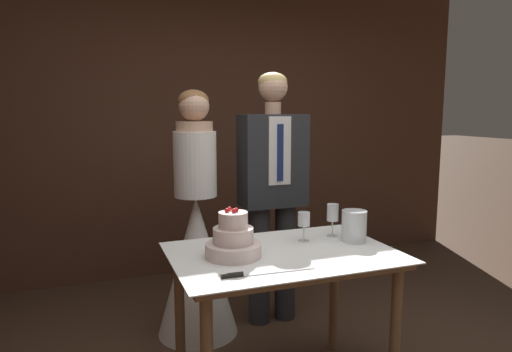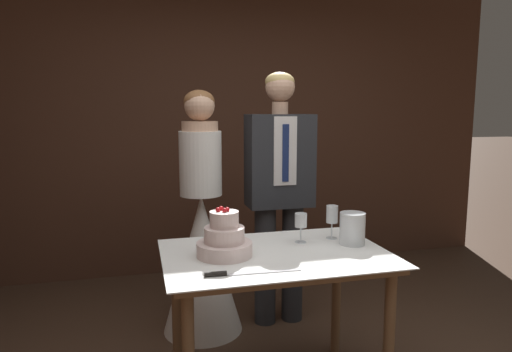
# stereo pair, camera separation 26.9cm
# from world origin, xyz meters

# --- Properties ---
(wall_back) EXTENTS (5.45, 0.12, 2.87)m
(wall_back) POSITION_xyz_m (0.00, 2.40, 1.43)
(wall_back) COLOR #472B1E
(wall_back) RESTS_ON ground_plane
(cake_table) EXTENTS (1.16, 0.79, 0.78)m
(cake_table) POSITION_xyz_m (-0.13, 0.32, 0.68)
(cake_table) COLOR brown
(cake_table) RESTS_ON ground_plane
(tiered_cake) EXTENTS (0.28, 0.28, 0.25)m
(tiered_cake) POSITION_xyz_m (-0.39, 0.34, 0.86)
(tiered_cake) COLOR beige
(tiered_cake) RESTS_ON cake_table
(cake_knife) EXTENTS (0.44, 0.04, 0.02)m
(cake_knife) POSITION_xyz_m (-0.40, 0.06, 0.79)
(cake_knife) COLOR silver
(cake_knife) RESTS_ON cake_table
(wine_glass_near) EXTENTS (0.07, 0.07, 0.17)m
(wine_glass_near) POSITION_xyz_m (0.06, 0.46, 0.90)
(wine_glass_near) COLOR silver
(wine_glass_near) RESTS_ON cake_table
(wine_glass_middle) EXTENTS (0.07, 0.07, 0.19)m
(wine_glass_middle) POSITION_xyz_m (0.26, 0.49, 0.92)
(wine_glass_middle) COLOR silver
(wine_glass_middle) RESTS_ON cake_table
(hurricane_candle) EXTENTS (0.14, 0.14, 0.18)m
(hurricane_candle) POSITION_xyz_m (0.32, 0.36, 0.86)
(hurricane_candle) COLOR silver
(hurricane_candle) RESTS_ON cake_table
(bride) EXTENTS (0.54, 0.54, 1.64)m
(bride) POSITION_xyz_m (-0.40, 1.13, 0.60)
(bride) COLOR white
(bride) RESTS_ON ground_plane
(groom) EXTENTS (0.45, 0.25, 1.77)m
(groom) POSITION_xyz_m (0.15, 1.13, 0.99)
(groom) COLOR #282B30
(groom) RESTS_ON ground_plane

